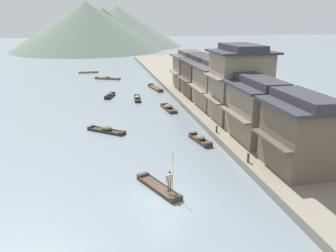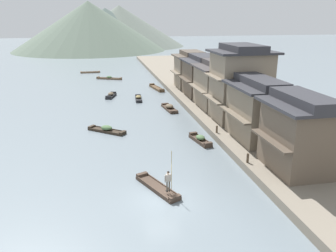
# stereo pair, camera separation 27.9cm
# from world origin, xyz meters

# --- Properties ---
(ground_plane) EXTENTS (400.00, 400.00, 0.00)m
(ground_plane) POSITION_xyz_m (0.00, 0.00, 0.00)
(ground_plane) COLOR slate
(riverbank_right) EXTENTS (18.00, 110.00, 0.71)m
(riverbank_right) POSITION_xyz_m (16.64, 30.00, 0.35)
(riverbank_right) COLOR slate
(riverbank_right) RESTS_ON ground
(boat_foreground_poled) EXTENTS (2.85, 4.77, 0.43)m
(boat_foreground_poled) POSITION_xyz_m (-0.01, 1.67, 0.14)
(boat_foreground_poled) COLOR #423328
(boat_foreground_poled) RESTS_ON ground
(boatman_person) EXTENTS (0.55, 0.32, 3.04)m
(boatman_person) POSITION_xyz_m (0.58, 0.39, 1.44)
(boatman_person) COLOR black
(boatman_person) RESTS_ON boat_foreground_poled
(boat_moored_nearest) EXTENTS (1.61, 4.68, 0.79)m
(boat_moored_nearest) POSITION_xyz_m (5.48, 24.06, 0.28)
(boat_moored_nearest) COLOR #423328
(boat_moored_nearest) RESTS_ON ground
(boat_moored_second) EXTENTS (1.61, 3.80, 0.75)m
(boat_moored_second) POSITION_xyz_m (6.04, 10.78, 0.28)
(boat_moored_second) COLOR #423328
(boat_moored_second) RESTS_ON ground
(boat_moored_third) EXTENTS (5.22, 2.99, 0.67)m
(boat_moored_third) POSITION_xyz_m (-1.89, 50.10, 0.22)
(boat_moored_third) COLOR brown
(boat_moored_third) RESTS_ON ground
(boat_moored_far) EXTENTS (4.27, 3.79, 0.73)m
(boat_moored_far) POSITION_xyz_m (-3.36, 16.05, 0.25)
(boat_moored_far) COLOR #33281E
(boat_moored_far) RESTS_ON ground
(boat_midriver_drifting) EXTENTS (1.27, 4.43, 0.68)m
(boat_midriver_drifting) POSITION_xyz_m (1.95, 30.91, 0.23)
(boat_midriver_drifting) COLOR #232326
(boat_midriver_drifting) RESTS_ON ground
(boat_midriver_upstream) EXTENTS (1.97, 3.57, 0.77)m
(boat_midriver_upstream) POSITION_xyz_m (-2.20, 33.56, 0.29)
(boat_midriver_upstream) COLOR #232326
(boat_midriver_upstream) RESTS_ON ground
(boat_upstream_distant) EXTENTS (4.45, 1.18, 0.37)m
(boat_upstream_distant) POSITION_xyz_m (-5.87, 59.47, 0.13)
(boat_upstream_distant) COLOR brown
(boat_upstream_distant) RESTS_ON ground
(boat_crossing_west) EXTENTS (1.94, 5.85, 0.55)m
(boat_crossing_west) POSITION_xyz_m (6.06, 38.29, 0.17)
(boat_crossing_west) COLOR brown
(boat_crossing_west) RESTS_ON ground
(house_waterfront_nearest) EXTENTS (5.52, 6.39, 6.14)m
(house_waterfront_nearest) POSITION_xyz_m (11.35, 1.57, 3.72)
(house_waterfront_nearest) COLOR brown
(house_waterfront_nearest) RESTS_ON riverbank_right
(house_waterfront_second) EXTENTS (5.41, 7.36, 6.14)m
(house_waterfront_second) POSITION_xyz_m (11.29, 8.97, 3.71)
(house_waterfront_second) COLOR #7F705B
(house_waterfront_second) RESTS_ON riverbank_right
(house_waterfront_tall) EXTENTS (7.11, 6.15, 8.74)m
(house_waterfront_tall) POSITION_xyz_m (12.14, 15.60, 5.01)
(house_waterfront_tall) COLOR gray
(house_waterfront_tall) RESTS_ON riverbank_right
(house_waterfront_narrow) EXTENTS (7.14, 7.49, 6.14)m
(house_waterfront_narrow) POSITION_xyz_m (12.16, 22.00, 3.70)
(house_waterfront_narrow) COLOR gray
(house_waterfront_narrow) RESTS_ON riverbank_right
(house_waterfront_far) EXTENTS (6.71, 6.80, 6.14)m
(house_waterfront_far) POSITION_xyz_m (11.95, 29.04, 3.71)
(house_waterfront_far) COLOR brown
(house_waterfront_far) RESTS_ON riverbank_right
(house_waterfront_end) EXTENTS (6.36, 5.82, 6.14)m
(house_waterfront_end) POSITION_xyz_m (11.77, 35.69, 3.72)
(house_waterfront_end) COLOR gray
(house_waterfront_end) RESTS_ON riverbank_right
(mooring_post_dock_near) EXTENTS (0.20, 0.20, 0.80)m
(mooring_post_dock_near) POSITION_xyz_m (7.99, 3.48, 1.11)
(mooring_post_dock_near) COLOR #473828
(mooring_post_dock_near) RESTS_ON riverbank_right
(mooring_post_dock_mid) EXTENTS (0.20, 0.20, 0.76)m
(mooring_post_dock_mid) POSITION_xyz_m (7.99, 11.36, 1.09)
(mooring_post_dock_mid) COLOR #473828
(mooring_post_dock_mid) RESTS_ON riverbank_right
(hill_far_west) EXTENTS (55.04, 55.04, 16.76)m
(hill_far_west) POSITION_xyz_m (5.85, 132.48, 8.38)
(hill_far_west) COLOR slate
(hill_far_west) RESTS_ON ground
(hill_far_centre) EXTENTS (56.64, 56.64, 15.62)m
(hill_far_centre) POSITION_xyz_m (0.01, 130.07, 7.81)
(hill_far_centre) COLOR #4C5B56
(hill_far_centre) RESTS_ON ground
(hill_far_east) EXTENTS (56.99, 56.99, 17.81)m
(hill_far_east) POSITION_xyz_m (-6.54, 115.96, 8.90)
(hill_far_east) COLOR #5B6B5B
(hill_far_east) RESTS_ON ground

